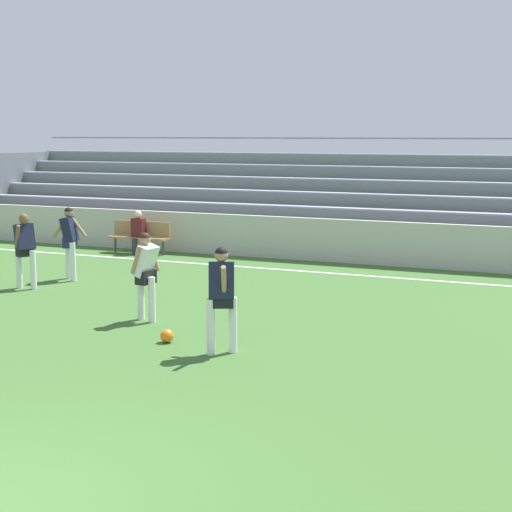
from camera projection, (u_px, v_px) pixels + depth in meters
field_line_sideline at (360, 275)px, 18.65m from camera, size 44.00×0.12×0.01m
sideline_wall at (377, 243)px, 20.05m from camera, size 48.00×0.16×1.14m
bleacher_stand at (370, 198)px, 23.63m from camera, size 27.39×5.28×3.22m
bench_centre_sideline at (140, 234)px, 22.01m from camera, size 1.80×0.40×0.90m
spectator_seated at (138, 229)px, 21.88m from camera, size 0.36×0.42×1.21m
player_dark_pressing_high at (222, 291)px, 11.87m from camera, size 0.46×0.68×1.65m
player_white_deep_cover at (146, 269)px, 13.97m from camera, size 0.43×0.49×1.61m
player_dark_overlapping at (25, 244)px, 16.90m from camera, size 0.49×0.62×1.64m
player_dark_dropping_back at (70, 237)px, 17.92m from camera, size 0.69×0.46×1.68m
soccer_ball at (167, 336)px, 12.63m from camera, size 0.22×0.22×0.22m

